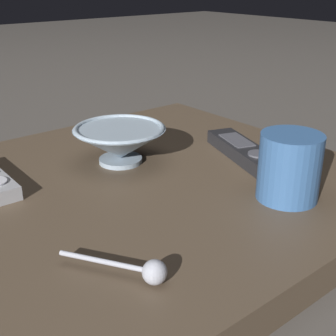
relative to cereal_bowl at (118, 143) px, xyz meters
name	(u,v)px	position (x,y,z in m)	size (l,w,h in m)	color
ground_plane	(150,203)	(0.08, 0.00, -0.08)	(6.00, 6.00, 0.00)	#47423D
table	(150,190)	(0.08, 0.00, -0.06)	(0.64, 0.67, 0.05)	#4C3D2D
cereal_bowl	(118,143)	(0.00, 0.00, 0.00)	(0.16, 0.16, 0.07)	#8C9EAD
coffee_mug	(289,167)	(0.27, 0.11, 0.01)	(0.09, 0.09, 0.10)	#33598C
teaspoon	(146,270)	(0.30, -0.16, -0.02)	(0.11, 0.08, 0.03)	#A3A5B2
tv_remote_far	(243,151)	(0.12, 0.19, -0.02)	(0.20, 0.11, 0.03)	black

